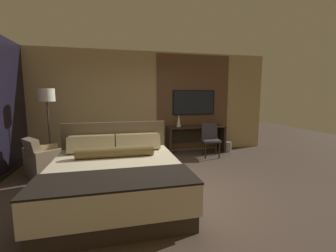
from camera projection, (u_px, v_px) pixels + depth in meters
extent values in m
plane|color=#4C3D33|center=(167.00, 188.00, 3.91)|extent=(16.00, 16.00, 0.00)
cube|color=tan|center=(146.00, 103.00, 6.23)|extent=(7.20, 0.06, 2.80)
cube|color=brown|center=(193.00, 103.00, 6.51)|extent=(2.15, 0.03, 2.70)
cube|color=#33281E|center=(117.00, 195.00, 3.41)|extent=(1.86, 2.08, 0.22)
cube|color=beige|center=(116.00, 176.00, 3.37)|extent=(1.91, 2.14, 0.39)
cube|color=black|center=(116.00, 179.00, 2.67)|extent=(1.93, 0.75, 0.02)
cube|color=brown|center=(116.00, 150.00, 4.42)|extent=(1.95, 0.08, 1.10)
cube|color=beige|center=(93.00, 142.00, 4.16)|extent=(0.80, 0.23, 0.31)
cube|color=beige|center=(137.00, 140.00, 4.35)|extent=(0.80, 0.23, 0.31)
cube|color=beige|center=(92.00, 145.00, 3.96)|extent=(0.80, 0.25, 0.32)
cube|color=beige|center=(138.00, 143.00, 4.15)|extent=(0.80, 0.25, 0.32)
cylinder|color=brown|center=(116.00, 152.00, 3.66)|extent=(1.24, 0.17, 0.17)
cube|color=#2D2319|center=(196.00, 127.00, 6.33)|extent=(1.65, 0.49, 0.03)
cube|color=#2D2319|center=(169.00, 141.00, 6.20)|extent=(0.06, 0.44, 0.72)
cube|color=#2D2319|center=(222.00, 139.00, 6.57)|extent=(0.06, 0.44, 0.72)
cube|color=#2D2319|center=(193.00, 136.00, 6.59)|extent=(1.53, 0.02, 0.36)
cube|color=black|center=(194.00, 103.00, 6.47)|extent=(1.25, 0.04, 0.70)
cube|color=black|center=(194.00, 103.00, 6.45)|extent=(1.18, 0.01, 0.65)
cube|color=#38333D|center=(211.00, 141.00, 5.89)|extent=(0.51, 0.49, 0.05)
cube|color=#38333D|center=(209.00, 131.00, 6.04)|extent=(0.43, 0.17, 0.42)
cylinder|color=black|center=(206.00, 151.00, 5.74)|extent=(0.04, 0.04, 0.41)
cylinder|color=black|center=(219.00, 151.00, 5.77)|extent=(0.04, 0.04, 0.41)
cylinder|color=black|center=(203.00, 148.00, 6.08)|extent=(0.04, 0.04, 0.41)
cylinder|color=black|center=(216.00, 148.00, 6.11)|extent=(0.04, 0.04, 0.41)
cube|color=#998460|center=(48.00, 164.00, 4.61)|extent=(0.84, 0.80, 0.42)
cube|color=#998460|center=(32.00, 148.00, 4.36)|extent=(0.46, 0.52, 0.38)
cube|color=#998460|center=(54.00, 164.00, 4.41)|extent=(0.59, 0.48, 0.56)
cube|color=#998460|center=(41.00, 158.00, 4.79)|extent=(0.59, 0.48, 0.56)
cylinder|color=#282623|center=(52.00, 166.00, 5.10)|extent=(0.28, 0.28, 0.03)
cylinder|color=#332D28|center=(49.00, 134.00, 5.00)|extent=(0.03, 0.03, 1.52)
cylinder|color=silver|center=(46.00, 95.00, 4.89)|extent=(0.34, 0.34, 0.28)
cone|color=silver|center=(179.00, 120.00, 6.20)|extent=(0.13, 0.13, 0.34)
cylinder|color=gray|center=(228.00, 147.00, 6.50)|extent=(0.22, 0.22, 0.28)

